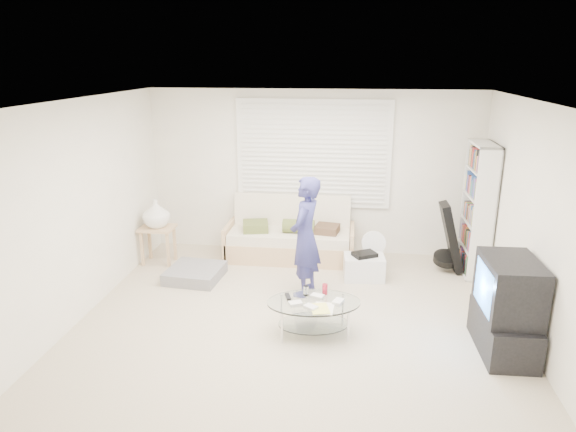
# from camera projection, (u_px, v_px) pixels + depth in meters

# --- Properties ---
(ground) EXTENTS (5.00, 5.00, 0.00)m
(ground) POSITION_uv_depth(u_px,v_px,m) (297.00, 317.00, 6.06)
(ground) COLOR tan
(ground) RESTS_ON ground
(room_shell) EXTENTS (5.02, 4.52, 2.51)m
(room_shell) POSITION_uv_depth(u_px,v_px,m) (302.00, 173.00, 6.03)
(room_shell) COLOR white
(room_shell) RESTS_ON ground
(window_blinds) EXTENTS (2.32, 0.08, 1.62)m
(window_blinds) POSITION_uv_depth(u_px,v_px,m) (313.00, 154.00, 7.69)
(window_blinds) COLOR silver
(window_blinds) RESTS_ON ground
(futon_sofa) EXTENTS (1.92, 0.77, 0.94)m
(futon_sofa) POSITION_uv_depth(u_px,v_px,m) (290.00, 239.00, 7.78)
(futon_sofa) COLOR tan
(futon_sofa) RESTS_ON ground
(grey_floor_pillow) EXTENTS (0.77, 0.77, 0.16)m
(grey_floor_pillow) POSITION_uv_depth(u_px,v_px,m) (195.00, 273.00, 7.09)
(grey_floor_pillow) COLOR slate
(grey_floor_pillow) RESTS_ON ground
(side_table) EXTENTS (0.49, 0.40, 0.97)m
(side_table) POSITION_uv_depth(u_px,v_px,m) (156.00, 216.00, 7.47)
(side_table) COLOR tan
(side_table) RESTS_ON ground
(bookshelf) EXTENTS (0.29, 0.78, 1.85)m
(bookshelf) POSITION_uv_depth(u_px,v_px,m) (477.00, 210.00, 7.07)
(bookshelf) COLOR white
(bookshelf) RESTS_ON ground
(guitar_case) EXTENTS (0.40, 0.37, 0.98)m
(guitar_case) POSITION_uv_depth(u_px,v_px,m) (450.00, 242.00, 7.23)
(guitar_case) COLOR black
(guitar_case) RESTS_ON ground
(floor_fan) EXTENTS (0.36, 0.24, 0.58)m
(floor_fan) POSITION_uv_depth(u_px,v_px,m) (373.00, 247.00, 7.34)
(floor_fan) COLOR white
(floor_fan) RESTS_ON ground
(storage_bin) EXTENTS (0.57, 0.42, 0.38)m
(storage_bin) POSITION_uv_depth(u_px,v_px,m) (364.00, 267.00, 7.07)
(storage_bin) COLOR white
(storage_bin) RESTS_ON ground
(tv_unit) EXTENTS (0.54, 0.94, 1.01)m
(tv_unit) POSITION_uv_depth(u_px,v_px,m) (507.00, 308.00, 5.22)
(tv_unit) COLOR black
(tv_unit) RESTS_ON ground
(coffee_table) EXTENTS (1.11, 0.81, 0.50)m
(coffee_table) POSITION_uv_depth(u_px,v_px,m) (314.00, 308.00, 5.61)
(coffee_table) COLOR silver
(coffee_table) RESTS_ON ground
(standing_person) EXTENTS (0.50, 0.64, 1.55)m
(standing_person) POSITION_uv_depth(u_px,v_px,m) (305.00, 237.00, 6.43)
(standing_person) COLOR navy
(standing_person) RESTS_ON ground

